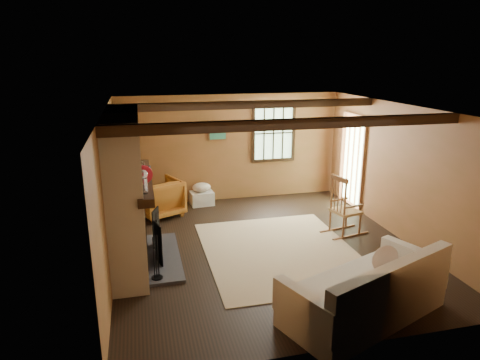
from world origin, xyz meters
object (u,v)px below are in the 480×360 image
object	(u,v)px
rocking_chair	(344,209)
sofa	(368,295)
laundry_basket	(202,198)
armchair	(159,198)
fireplace	(128,197)

from	to	relation	value
rocking_chair	sofa	size ratio (longest dim) A/B	0.47
laundry_basket	armchair	size ratio (longest dim) A/B	0.59
fireplace	laundry_basket	bearing A→B (deg)	58.84
fireplace	laundry_basket	size ratio (longest dim) A/B	4.80
rocking_chair	sofa	xyz separation A→B (m)	(-0.93, -2.53, -0.16)
fireplace	armchair	distance (m)	2.21
laundry_basket	rocking_chair	bearing A→B (deg)	-43.76
rocking_chair	sofa	bearing A→B (deg)	147.36
rocking_chair	laundry_basket	size ratio (longest dim) A/B	2.26
fireplace	armchair	bearing A→B (deg)	74.84
rocking_chair	laundry_basket	distance (m)	3.23
sofa	armchair	xyz separation A→B (m)	(-2.34, 4.29, 0.07)
fireplace	armchair	xyz separation A→B (m)	(0.55, 2.02, -0.72)
rocking_chair	armchair	xyz separation A→B (m)	(-3.27, 1.76, -0.09)
fireplace	rocking_chair	xyz separation A→B (m)	(3.82, 0.26, -0.63)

